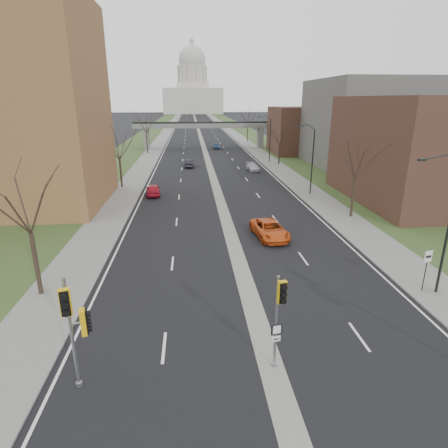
{
  "coord_description": "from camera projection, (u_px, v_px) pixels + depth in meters",
  "views": [
    {
      "loc": [
        -3.42,
        -13.79,
        11.69
      ],
      "look_at": [
        -1.26,
        10.49,
        3.52
      ],
      "focal_mm": 30.0,
      "sensor_mm": 36.0,
      "label": 1
    }
  ],
  "objects": [
    {
      "name": "ground",
      "position": [
        272.0,
        369.0,
        17.03
      ],
      "size": [
        700.0,
        700.0,
        0.0
      ],
      "primitive_type": "plane",
      "color": "black",
      "rests_on": "ground"
    },
    {
      "name": "car_left_near",
      "position": [
        153.0,
        190.0,
        47.53
      ],
      "size": [
        2.21,
        4.45,
        1.46
      ],
      "primitive_type": "imported",
      "rotation": [
        0.0,
        0.0,
        3.26
      ],
      "color": "#B41427",
      "rests_on": "ground"
    },
    {
      "name": "streetlight_near",
      "position": [
        444.0,
        186.0,
        21.41
      ],
      "size": [
        2.61,
        0.2,
        8.7
      ],
      "color": "black",
      "rests_on": "sidewalk_right"
    },
    {
      "name": "tree_right_b",
      "position": [
        280.0,
        133.0,
        68.21
      ],
      "size": [
        6.3,
        6.3,
        8.22
      ],
      "color": "#382B21",
      "rests_on": "sidewalk_right"
    },
    {
      "name": "signal_pole_median",
      "position": [
        279.0,
        308.0,
        15.99
      ],
      "size": [
        0.55,
        0.76,
        4.59
      ],
      "rotation": [
        0.0,
        0.0,
        0.18
      ],
      "color": "gray",
      "rests_on": "ground"
    },
    {
      "name": "tree_left_a",
      "position": [
        24.0,
        192.0,
        21.38
      ],
      "size": [
        7.2,
        7.2,
        9.4
      ],
      "color": "#382B21",
      "rests_on": "sidewalk_left"
    },
    {
      "name": "capitol",
      "position": [
        193.0,
        90.0,
        313.33
      ],
      "size": [
        48.0,
        42.0,
        55.75
      ],
      "color": "beige",
      "rests_on": "ground"
    },
    {
      "name": "commercial_block_far",
      "position": [
        304.0,
        130.0,
        83.4
      ],
      "size": [
        14.0,
        14.0,
        10.0
      ],
      "primitive_type": "cube",
      "color": "brown",
      "rests_on": "ground"
    },
    {
      "name": "streetlight_mid",
      "position": [
        308.0,
        139.0,
        45.96
      ],
      "size": [
        2.61,
        0.2,
        8.7
      ],
      "color": "black",
      "rests_on": "sidewalk_right"
    },
    {
      "name": "tree_left_b",
      "position": [
        118.0,
        142.0,
        49.84
      ],
      "size": [
        6.75,
        6.75,
        8.81
      ],
      "color": "#382B21",
      "rests_on": "sidewalk_left"
    },
    {
      "name": "tree_left_c",
      "position": [
        146.0,
        121.0,
        81.69
      ],
      "size": [
        7.65,
        7.65,
        9.99
      ],
      "color": "#382B21",
      "rests_on": "sidewalk_left"
    },
    {
      "name": "car_right_mid",
      "position": [
        253.0,
        167.0,
        63.8
      ],
      "size": [
        2.1,
        4.44,
        1.25
      ],
      "primitive_type": "imported",
      "rotation": [
        0.0,
        0.0,
        0.08
      ],
      "color": "#B3B2BA",
      "rests_on": "ground"
    },
    {
      "name": "median_strip",
      "position": [
        198.0,
        128.0,
        158.69
      ],
      "size": [
        1.2,
        600.0,
        0.02
      ],
      "primitive_type": "cube",
      "color": "gray",
      "rests_on": "ground"
    },
    {
      "name": "grass_verge_left",
      "position": [
        155.0,
        128.0,
        157.16
      ],
      "size": [
        8.0,
        600.0,
        0.1
      ],
      "primitive_type": "cube",
      "color": "#314821",
      "rests_on": "ground"
    },
    {
      "name": "tree_right_c",
      "position": [
        248.0,
        116.0,
        105.6
      ],
      "size": [
        7.65,
        7.65,
        9.99
      ],
      "color": "#382B21",
      "rests_on": "sidewalk_right"
    },
    {
      "name": "grass_verge_right",
      "position": [
        240.0,
        127.0,
        160.19
      ],
      "size": [
        8.0,
        600.0,
        0.1
      ],
      "primitive_type": "cube",
      "color": "#314821",
      "rests_on": "ground"
    },
    {
      "name": "pedestrian_bridge",
      "position": [
        204.0,
        128.0,
        91.04
      ],
      "size": [
        34.0,
        3.0,
        6.45
      ],
      "color": "slate",
      "rests_on": "ground"
    },
    {
      "name": "sidewalk_right",
      "position": [
        226.0,
        128.0,
        159.68
      ],
      "size": [
        4.0,
        600.0,
        0.12
      ],
      "primitive_type": "cube",
      "color": "gray",
      "rests_on": "ground"
    },
    {
      "name": "tree_right_a",
      "position": [
        358.0,
        153.0,
        36.79
      ],
      "size": [
        7.2,
        7.2,
        9.4
      ],
      "color": "#382B21",
      "rests_on": "sidewalk_right"
    },
    {
      "name": "commercial_block_mid",
      "position": [
        368.0,
        124.0,
        66.11
      ],
      "size": [
        18.0,
        22.0,
        15.0
      ],
      "primitive_type": "cube",
      "color": "#5E5C56",
      "rests_on": "ground"
    },
    {
      "name": "car_right_far",
      "position": [
        217.0,
        146.0,
        92.0
      ],
      "size": [
        1.55,
        3.79,
        1.29
      ],
      "primitive_type": "imported",
      "rotation": [
        0.0,
        0.0,
        0.01
      ],
      "color": "navy",
      "rests_on": "ground"
    },
    {
      "name": "signal_pole_left",
      "position": [
        74.0,
        319.0,
        14.86
      ],
      "size": [
        0.86,
        1.09,
        5.14
      ],
      "rotation": [
        0.0,
        0.0,
        0.24
      ],
      "color": "gray",
      "rests_on": "ground"
    },
    {
      "name": "sidewalk_left",
      "position": [
        169.0,
        128.0,
        157.66
      ],
      "size": [
        4.0,
        600.0,
        0.12
      ],
      "primitive_type": "cube",
      "color": "gray",
      "rests_on": "ground"
    },
    {
      "name": "car_right_near",
      "position": [
        270.0,
        229.0,
        33.03
      ],
      "size": [
        3.09,
        5.6,
        1.48
      ],
      "primitive_type": "imported",
      "rotation": [
        0.0,
        0.0,
        0.12
      ],
      "color": "#D45116",
      "rests_on": "ground"
    },
    {
      "name": "car_left_far",
      "position": [
        189.0,
        163.0,
        67.28
      ],
      "size": [
        1.61,
        4.16,
        1.35
      ],
      "primitive_type": "imported",
      "rotation": [
        0.0,
        0.0,
        3.1
      ],
      "color": "black",
      "rests_on": "ground"
    },
    {
      "name": "streetlight_far",
      "position": [
        266.0,
        125.0,
        70.52
      ],
      "size": [
        2.61,
        0.2,
        8.7
      ],
      "color": "black",
      "rests_on": "sidewalk_right"
    },
    {
      "name": "road_surface",
      "position": [
        198.0,
        128.0,
        158.69
      ],
      "size": [
        20.0,
        600.0,
        0.01
      ],
      "primitive_type": "cube",
      "color": "black",
      "rests_on": "ground"
    },
    {
      "name": "commercial_block_near",
      "position": [
        426.0,
        150.0,
        43.58
      ],
      "size": [
        16.0,
        20.0,
        12.0
      ],
      "primitive_type": "cube",
      "color": "brown",
      "rests_on": "ground"
    },
    {
      "name": "speed_limit_sign",
      "position": [
        427.0,
        263.0,
        23.17
      ],
      "size": [
        0.58,
        0.18,
        2.74
      ],
      "rotation": [
        0.0,
        0.0,
        0.25
      ],
      "color": "black",
      "rests_on": "sidewalk_right"
    }
  ]
}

